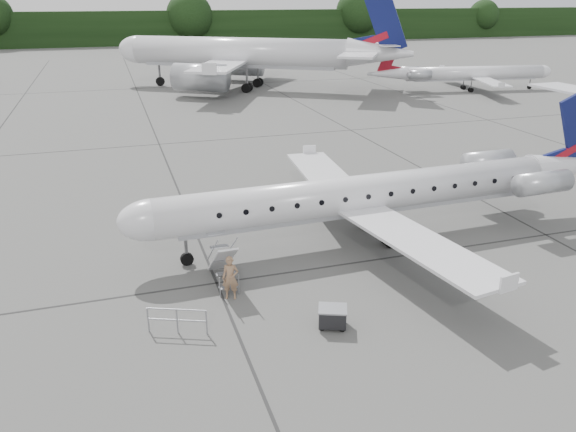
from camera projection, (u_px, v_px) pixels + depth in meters
name	position (u px, v px, depth m)	size (l,w,h in m)	color
ground	(387.00, 295.00, 23.53)	(320.00, 320.00, 0.00)	#5A5A57
treeline	(145.00, 28.00, 137.27)	(260.00, 4.00, 8.00)	black
main_regional_jet	(363.00, 176.00, 27.64)	(26.51, 19.09, 6.80)	silver
airstair	(222.00, 261.00, 24.12)	(0.85, 2.51, 2.13)	silver
passenger	(230.00, 278.00, 22.93)	(0.68, 0.45, 1.87)	#89674B
safety_railing	(177.00, 321.00, 20.69)	(2.20, 0.08, 1.00)	gray
baggage_cart	(332.00, 317.00, 21.09)	(1.02, 0.82, 0.88)	black
bg_narrowbody	(238.00, 37.00, 72.16)	(36.50, 26.28, 13.10)	silver
bg_regional_right	(476.00, 66.00, 72.21)	(23.61, 17.00, 6.19)	silver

